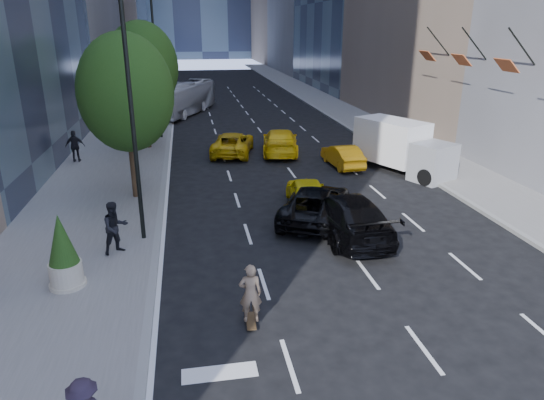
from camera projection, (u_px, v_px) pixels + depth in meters
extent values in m
plane|color=black|center=(339.00, 277.00, 15.91)|extent=(160.00, 160.00, 0.00)
cube|color=slate|center=(136.00, 119.00, 42.21)|extent=(6.00, 120.00, 0.15)
cube|color=slate|center=(345.00, 113.00, 45.31)|extent=(4.00, 120.00, 0.15)
cylinder|color=black|center=(131.00, 106.00, 16.81)|extent=(0.16, 0.16, 10.00)
cylinder|color=black|center=(156.00, 66.00, 33.48)|extent=(0.16, 0.16, 10.00)
cylinder|color=#312113|center=(133.00, 164.00, 22.49)|extent=(0.30, 0.30, 3.15)
ellipsoid|color=#19390F|center=(126.00, 93.00, 21.38)|extent=(4.20, 4.20, 5.25)
cylinder|color=#312113|center=(147.00, 122.00, 31.71)|extent=(0.30, 0.30, 3.38)
ellipsoid|color=#19390F|center=(142.00, 67.00, 30.53)|extent=(4.50, 4.50, 5.62)
cylinder|color=#312113|center=(157.00, 98.00, 43.83)|extent=(0.30, 0.30, 2.93)
ellipsoid|color=#19390F|center=(154.00, 63.00, 42.80)|extent=(3.90, 3.90, 4.88)
cylinder|color=black|center=(167.00, 76.00, 50.99)|extent=(0.14, 0.14, 5.20)
imported|color=black|center=(166.00, 60.00, 50.44)|extent=(2.48, 0.53, 1.00)
cylinder|color=black|center=(522.00, 47.00, 22.82)|extent=(1.75, 0.08, 1.75)
cube|color=#AF5128|center=(506.00, 65.00, 23.00)|extent=(0.64, 1.30, 0.64)
cylinder|color=black|center=(474.00, 44.00, 26.52)|extent=(1.75, 0.08, 1.75)
cube|color=#AF5128|center=(461.00, 60.00, 26.70)|extent=(0.64, 1.30, 0.64)
cylinder|color=black|center=(438.00, 41.00, 30.23)|extent=(1.75, 0.08, 1.75)
cube|color=#AF5128|center=(427.00, 56.00, 30.41)|extent=(0.64, 1.30, 0.64)
imported|color=#816950|center=(250.00, 297.00, 13.12)|extent=(0.65, 0.45, 1.71)
imported|color=black|center=(315.00, 203.00, 20.38)|extent=(4.41, 5.79, 1.46)
imported|color=black|center=(347.00, 215.00, 18.90)|extent=(2.55, 5.79, 1.66)
imported|color=yellow|center=(307.00, 193.00, 21.77)|extent=(2.18, 4.32, 1.41)
imported|color=#FFA40D|center=(342.00, 156.00, 28.22)|extent=(1.62, 3.97, 1.28)
imported|color=#D1A30B|center=(233.00, 143.00, 30.92)|extent=(3.40, 5.44, 1.40)
imported|color=yellow|center=(280.00, 141.00, 31.08)|extent=(3.07, 5.66, 1.56)
imported|color=silver|center=(184.00, 98.00, 44.60)|extent=(6.32, 10.64, 2.93)
cube|color=white|center=(391.00, 141.00, 27.54)|extent=(3.57, 4.53, 2.36)
cube|color=gray|center=(433.00, 162.00, 25.44)|extent=(2.55, 2.42, 2.01)
cylinder|color=black|center=(426.00, 177.00, 24.88)|extent=(0.64, 0.92, 0.87)
cylinder|color=black|center=(448.00, 172.00, 25.85)|extent=(0.64, 0.92, 0.87)
cylinder|color=black|center=(361.00, 158.00, 28.54)|extent=(0.64, 0.92, 0.87)
cylinder|color=black|center=(383.00, 153.00, 29.51)|extent=(0.64, 0.92, 0.87)
imported|color=black|center=(115.00, 228.00, 16.99)|extent=(1.17, 1.10, 1.90)
imported|color=black|center=(75.00, 146.00, 28.53)|extent=(1.11, 0.49, 1.86)
cylinder|color=beige|center=(67.00, 274.00, 14.97)|extent=(1.00, 1.00, 0.80)
cone|color=#19390F|center=(61.00, 239.00, 14.56)|extent=(0.90, 0.90, 1.59)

